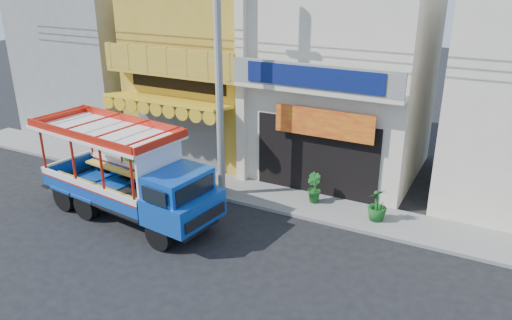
% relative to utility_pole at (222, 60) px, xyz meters
% --- Properties ---
extents(ground, '(90.00, 90.00, 0.00)m').
position_rel_utility_pole_xyz_m(ground, '(0.85, -3.30, -5.03)').
color(ground, black).
rests_on(ground, ground).
extents(sidewalk, '(30.00, 2.00, 0.12)m').
position_rel_utility_pole_xyz_m(sidewalk, '(0.85, 0.70, -4.97)').
color(sidewalk, slate).
rests_on(sidewalk, ground).
extents(shophouse_left, '(6.00, 7.50, 8.24)m').
position_rel_utility_pole_xyz_m(shophouse_left, '(-3.15, 4.66, -0.92)').
color(shophouse_left, '#AE9026').
rests_on(shophouse_left, ground).
extents(shophouse_right, '(6.00, 6.75, 8.24)m').
position_rel_utility_pole_xyz_m(shophouse_right, '(2.85, 4.66, -0.93)').
color(shophouse_right, beige).
rests_on(shophouse_right, ground).
extents(party_pilaster, '(0.35, 0.30, 8.00)m').
position_rel_utility_pole_xyz_m(party_pilaster, '(-0.15, 1.55, -1.03)').
color(party_pilaster, beige).
rests_on(party_pilaster, ground).
extents(filler_building_left, '(6.00, 6.00, 7.60)m').
position_rel_utility_pole_xyz_m(filler_building_left, '(-10.15, 4.70, -1.23)').
color(filler_building_left, gray).
rests_on(filler_building_left, ground).
extents(utility_pole, '(28.00, 0.26, 9.00)m').
position_rel_utility_pole_xyz_m(utility_pole, '(0.00, 0.00, 0.00)').
color(utility_pole, gray).
rests_on(utility_pole, ground).
extents(songthaew_truck, '(7.04, 3.01, 3.18)m').
position_rel_utility_pole_xyz_m(songthaew_truck, '(-1.57, -2.91, -3.50)').
color(songthaew_truck, black).
rests_on(songthaew_truck, ground).
extents(green_sign, '(0.63, 0.38, 0.96)m').
position_rel_utility_pole_xyz_m(green_sign, '(-5.22, 0.75, -4.51)').
color(green_sign, black).
rests_on(green_sign, sidewalk).
extents(potted_plant_b, '(0.74, 0.72, 1.05)m').
position_rel_utility_pole_xyz_m(potted_plant_b, '(3.07, 0.94, -4.39)').
color(potted_plant_b, '#17531B').
rests_on(potted_plant_b, sidewalk).
extents(potted_plant_c, '(0.86, 0.86, 1.12)m').
position_rel_utility_pole_xyz_m(potted_plant_c, '(5.43, 0.61, -4.35)').
color(potted_plant_c, '#17531B').
rests_on(potted_plant_c, sidewalk).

